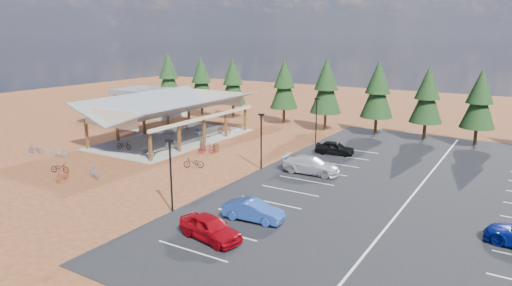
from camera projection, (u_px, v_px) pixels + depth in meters
name	position (u px, v px, depth m)	size (l,w,h in m)	color
ground	(204.00, 166.00, 42.54)	(140.00, 140.00, 0.00)	maroon
asphalt_lot	(416.00, 192.00, 35.60)	(27.00, 44.00, 0.04)	black
concrete_pad	(173.00, 139.00, 53.41)	(10.60, 18.60, 0.10)	gray
bike_pavilion	(172.00, 107.00, 52.54)	(11.65, 19.40, 4.97)	brown
outbuilding	(152.00, 102.00, 69.20)	(11.00, 7.00, 3.90)	#ADA593
lamp_post_0	(171.00, 170.00, 31.01)	(0.50, 0.25, 5.14)	black
lamp_post_1	(261.00, 137.00, 40.96)	(0.50, 0.25, 5.14)	black
lamp_post_2	(316.00, 117.00, 50.90)	(0.50, 0.25, 5.14)	black
trash_bin_0	(203.00, 146.00, 48.15)	(0.60, 0.60, 0.90)	#4D321B
trash_bin_1	(216.00, 148.00, 47.59)	(0.60, 0.60, 0.90)	#4D321B
pine_0	(169.00, 75.00, 72.61)	(3.95, 3.95, 9.19)	#382314
pine_1	(201.00, 80.00, 67.62)	(3.83, 3.83, 8.91)	#382314
pine_2	(233.00, 81.00, 65.96)	(3.76, 3.76, 8.76)	#382314
pine_3	(284.00, 84.00, 61.78)	(3.79, 3.79, 8.84)	#382314
pine_4	(326.00, 86.00, 57.41)	(3.97, 3.97, 9.25)	#382314
pine_5	(378.00, 89.00, 54.50)	(3.91, 3.91, 9.11)	#382314
pine_6	(427.00, 95.00, 51.93)	(3.68, 3.68, 8.57)	#382314
pine_7	(480.00, 99.00, 48.98)	(3.65, 3.65, 8.49)	#382314
bike_0	(124.00, 145.00, 48.24)	(0.63, 1.81, 0.95)	black
bike_1	(139.00, 135.00, 53.30)	(0.43, 1.52, 0.91)	#989BA1
bike_2	(168.00, 130.00, 55.71)	(0.63, 1.80, 0.94)	navy
bike_3	(184.00, 125.00, 58.81)	(0.45, 1.60, 0.96)	maroon
bike_4	(147.00, 151.00, 45.67)	(0.62, 1.79, 0.94)	black
bike_5	(173.00, 145.00, 48.33)	(0.46, 1.63, 0.98)	gray
bike_6	(199.00, 131.00, 55.19)	(0.66, 1.90, 1.00)	navy
bike_7	(225.00, 129.00, 56.10)	(0.52, 1.85, 1.11)	maroon
bike_9	(59.00, 152.00, 45.57)	(0.51, 1.81, 1.09)	gray
bike_10	(36.00, 149.00, 47.06)	(0.56, 1.60, 0.84)	navy
bike_11	(62.00, 175.00, 38.20)	(0.51, 1.80, 1.08)	#9E3E22
bike_12	(60.00, 168.00, 40.49)	(0.60, 1.72, 0.90)	black
bike_13	(94.00, 172.00, 39.00)	(0.52, 1.84, 1.11)	gray
bike_15	(207.00, 149.00, 46.87)	(0.50, 1.75, 1.05)	maroon
bike_16	(194.00, 163.00, 41.93)	(0.66, 1.89, 0.99)	black
car_0	(210.00, 228.00, 27.15)	(1.74, 4.32, 1.47)	#9D060F
car_1	(253.00, 211.00, 29.95)	(1.43, 4.10, 1.35)	#23469B
car_3	(311.00, 165.00, 40.10)	(2.09, 5.14, 1.49)	#B9B9B9
car_4	(335.00, 148.00, 46.55)	(1.59, 3.96, 1.35)	black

